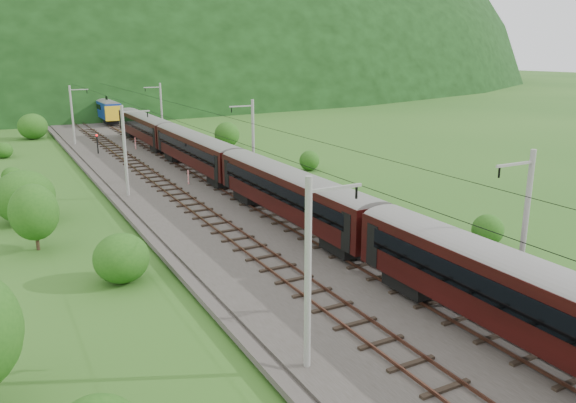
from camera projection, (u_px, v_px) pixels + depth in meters
name	position (u px, v px, depth m)	size (l,w,h in m)	color
ground	(422.00, 337.00, 26.01)	(600.00, 600.00, 0.00)	#28561B
railbed	(313.00, 264.00, 34.48)	(14.00, 220.00, 0.30)	#38332D
track_left	(278.00, 268.00, 33.33)	(2.40, 220.00, 0.27)	brown
track_right	(345.00, 254.00, 35.52)	(2.40, 220.00, 0.27)	brown
catenary_left	(126.00, 149.00, 49.27)	(2.54, 192.28, 8.00)	gray
catenary_right	(252.00, 139.00, 54.85)	(2.54, 192.28, 8.00)	gray
overhead_wires	(314.00, 153.00, 32.67)	(4.83, 198.00, 0.03)	black
mountain_main	(24.00, 80.00, 247.19)	(504.00, 360.00, 244.00)	black
train	(294.00, 187.00, 40.54)	(2.77, 151.80, 4.80)	black
hazard_post_near	(188.00, 177.00, 54.22)	(0.15, 0.15, 1.39)	red
hazard_post_far	(135.00, 143.00, 73.40)	(0.16, 0.16, 1.53)	red
signal	(97.00, 142.00, 70.18)	(0.27, 0.27, 2.44)	black
vegetation_left	(59.00, 322.00, 21.89)	(12.14, 143.06, 6.95)	#225516
vegetation_right	(510.00, 238.00, 35.40)	(6.64, 94.19, 3.08)	#225516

